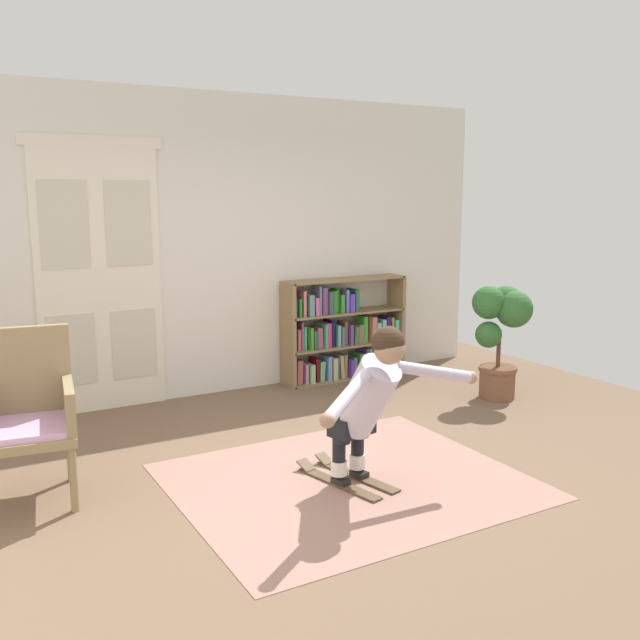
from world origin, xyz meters
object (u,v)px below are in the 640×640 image
potted_plant (501,327)px  skis_pair (345,477)px  person_skier (370,394)px  bookshelf (341,335)px  wicker_chair (25,411)px

potted_plant → skis_pair: potted_plant is taller
person_skier → bookshelf: bearing=62.4°
person_skier → potted_plant: bearing=27.4°
bookshelf → wicker_chair: bearing=-155.2°
bookshelf → skis_pair: 2.75m
bookshelf → person_skier: 2.88m
wicker_chair → skis_pair: 2.16m
wicker_chair → person_skier: bearing=-27.2°
potted_plant → skis_pair: bearing=-157.5°
potted_plant → person_skier: (-2.30, -1.19, -0.03)m
skis_pair → potted_plant: bearing=22.5°
potted_plant → skis_pair: 2.63m
bookshelf → wicker_chair: (-3.31, -1.53, 0.11)m
bookshelf → person_skier: bearing=-117.6°
wicker_chair → potted_plant: size_ratio=1.01×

